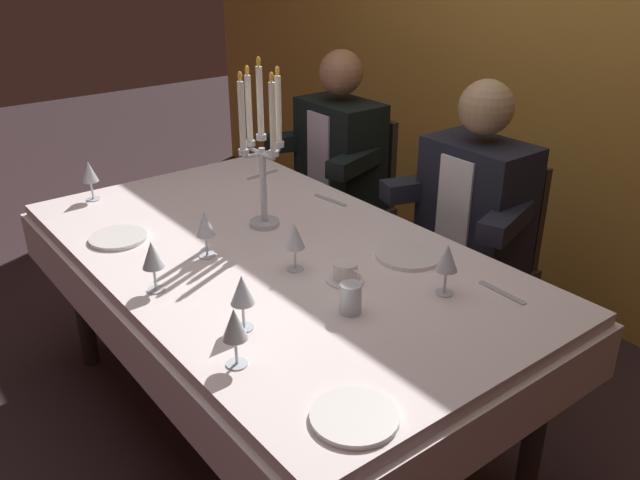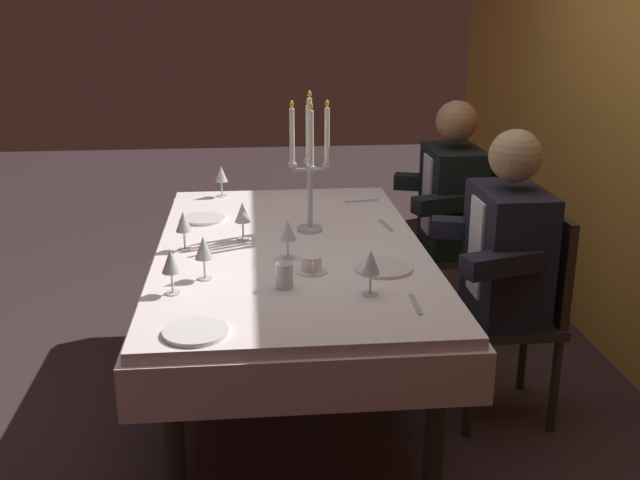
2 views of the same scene
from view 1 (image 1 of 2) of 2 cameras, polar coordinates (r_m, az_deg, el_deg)
The scene contains 21 objects.
ground_plane at distance 2.69m, azimuth -3.64°, elevation -15.25°, with size 12.00×12.00×0.00m, color #372729.
back_wall at distance 3.29m, azimuth 21.31°, elevation 16.75°, with size 6.00×0.12×2.70m, color gold.
dining_table at distance 2.33m, azimuth -4.05°, elevation -3.53°, with size 1.94×1.14×0.74m.
candelabra at distance 2.37m, azimuth -5.04°, elevation 7.80°, with size 0.19×0.19×0.62m.
dinner_plate_0 at distance 1.54m, azimuth 2.99°, elevation -14.93°, with size 0.20×0.20×0.01m, color white.
dinner_plate_1 at distance 2.46m, azimuth -16.98°, elevation 0.20°, with size 0.20×0.20×0.01m, color white.
dinner_plate_2 at distance 2.25m, azimuth 7.66°, elevation -1.29°, with size 0.23×0.23×0.01m, color white.
wine_glass_0 at distance 2.04m, azimuth -14.25°, elevation -1.35°, with size 0.07×0.07×0.16m.
wine_glass_1 at distance 2.10m, azimuth -2.20°, elevation 0.28°, with size 0.07×0.07×0.16m.
wine_glass_2 at distance 1.99m, azimuth 10.90°, elevation -1.66°, with size 0.07×0.07×0.16m.
wine_glass_3 at distance 1.80m, azimuth -6.73°, elevation -4.45°, with size 0.07×0.07×0.16m.
wine_glass_4 at distance 1.65m, azimuth -7.38°, elevation -7.30°, with size 0.07×0.07×0.16m.
wine_glass_5 at distance 2.22m, azimuth -9.89°, elevation 1.31°, with size 0.07×0.07×0.16m.
wine_glass_6 at distance 2.82m, azimuth -19.25°, elevation 5.48°, with size 0.07×0.07×0.16m.
water_tumbler_0 at distance 1.90m, azimuth 2.66°, elevation -5.03°, with size 0.06×0.06×0.09m, color silver.
coffee_cup_0 at distance 2.07m, azimuth 2.24°, elevation -2.84°, with size 0.13×0.12×0.06m.
spoon_0 at distance 2.08m, azimuth 15.40°, elevation -4.39°, with size 0.17×0.02×0.01m, color #B7B7BC.
fork_1 at distance 3.00m, azimuth -4.94°, elevation 5.64°, with size 0.17×0.02×0.01m, color #B7B7BC.
spoon_2 at distance 2.69m, azimuth 0.89°, elevation 3.46°, with size 0.17×0.02×0.01m, color #B7B7BC.
seated_diner_0 at distance 3.30m, azimuth 1.80°, elevation 7.42°, with size 0.63×0.48×1.24m.
seated_diner_1 at distance 2.73m, azimuth 13.34°, elevation 2.91°, with size 0.63×0.48×1.24m.
Camera 1 is at (1.71, -1.12, 1.74)m, focal length 37.16 mm.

